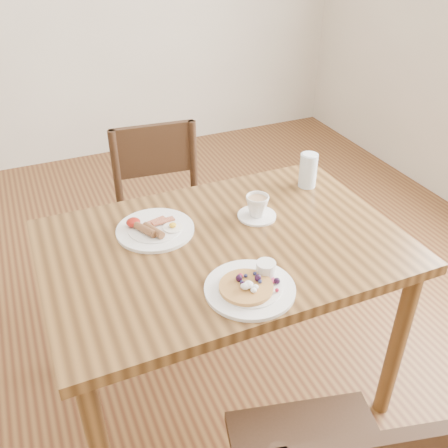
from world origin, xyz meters
name	(u,v)px	position (x,y,z in m)	size (l,w,h in m)	color
ground	(224,387)	(0.00, 0.00, 0.00)	(5.00, 5.00, 0.00)	#522B17
dining_table	(224,265)	(0.00, 0.00, 0.65)	(1.20, 0.80, 0.75)	brown
chair_far	(164,215)	(-0.02, 0.64, 0.49)	(0.46, 0.46, 0.88)	#321E12
pancake_plate	(251,286)	(-0.03, -0.26, 0.76)	(0.27, 0.27, 0.06)	white
breakfast_plate	(154,229)	(-0.20, 0.15, 0.76)	(0.27, 0.27, 0.04)	white
teacup_saucer	(257,208)	(0.17, 0.10, 0.79)	(0.14, 0.14, 0.09)	white
water_glass	(308,170)	(0.46, 0.22, 0.82)	(0.07, 0.07, 0.14)	silver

